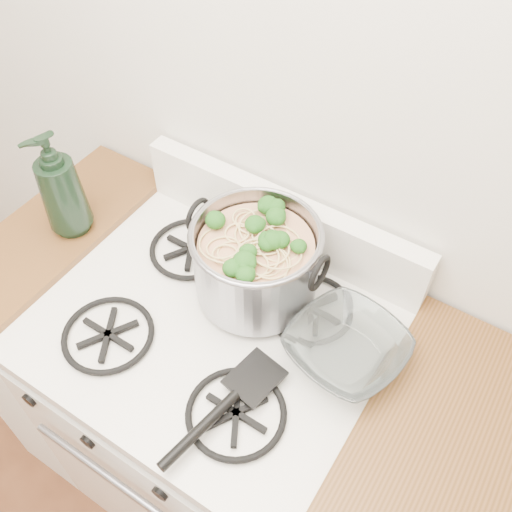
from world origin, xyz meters
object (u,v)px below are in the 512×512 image
(glass_bowl, at_px, (345,352))
(bottle, at_px, (59,184))
(gas_range, at_px, (220,416))
(stock_pot, at_px, (256,261))
(spatula, at_px, (255,376))

(glass_bowl, xyz_separation_m, bottle, (-0.75, -0.04, 0.13))
(gas_range, bearing_deg, glass_bowl, 15.85)
(gas_range, relative_size, stock_pot, 2.91)
(glass_bowl, height_order, bottle, bottle)
(spatula, bearing_deg, stock_pot, 131.93)
(stock_pot, bearing_deg, spatula, -57.82)
(spatula, distance_m, bottle, 0.65)
(spatula, relative_size, bottle, 1.08)
(stock_pot, relative_size, glass_bowl, 3.32)
(stock_pot, distance_m, bottle, 0.51)
(stock_pot, distance_m, glass_bowl, 0.27)
(stock_pot, height_order, spatula, stock_pot)
(spatula, xyz_separation_m, glass_bowl, (0.13, 0.15, 0.00))
(spatula, bearing_deg, glass_bowl, 58.94)
(glass_bowl, bearing_deg, spatula, -130.81)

